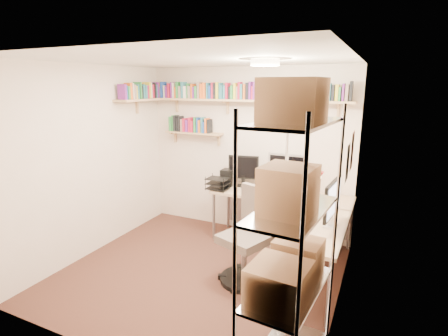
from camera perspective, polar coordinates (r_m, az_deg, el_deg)
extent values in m
plane|color=#40231B|center=(4.47, -3.97, -16.65)|extent=(3.20, 3.20, 0.00)
cube|color=beige|center=(5.32, 3.64, 2.71)|extent=(3.20, 0.04, 2.50)
cube|color=beige|center=(4.96, -20.63, 1.06)|extent=(0.04, 3.00, 2.50)
cube|color=beige|center=(3.53, 19.15, -3.62)|extent=(0.04, 3.00, 2.50)
cube|color=beige|center=(2.84, -19.28, -7.71)|extent=(3.20, 0.04, 2.50)
cube|color=white|center=(3.88, -4.59, 17.26)|extent=(3.20, 3.00, 0.04)
cube|color=white|center=(3.99, 20.20, 2.67)|extent=(0.01, 0.30, 0.42)
cube|color=white|center=(3.61, 19.56, 0.85)|extent=(0.01, 0.28, 0.38)
cylinder|color=#FFEAC6|center=(3.77, 6.72, 16.72)|extent=(0.30, 0.30, 0.06)
cube|color=tan|center=(5.12, 3.25, 10.97)|extent=(3.05, 0.25, 0.03)
cube|color=tan|center=(5.49, -13.22, 10.81)|extent=(0.25, 1.00, 0.03)
cube|color=tan|center=(5.55, -4.93, 5.75)|extent=(0.95, 0.20, 0.02)
cube|color=tan|center=(5.73, -7.91, 10.43)|extent=(0.03, 0.20, 0.20)
cube|color=tan|center=(5.30, 0.44, 10.32)|extent=(0.03, 0.20, 0.20)
cube|color=tan|center=(4.99, 10.03, 9.93)|extent=(0.03, 0.20, 0.20)
cube|color=tan|center=(4.86, 18.13, 9.38)|extent=(0.03, 0.20, 0.20)
cube|color=orange|center=(5.82, -10.54, 12.10)|extent=(0.04, 0.11, 0.18)
cube|color=orange|center=(5.79, -10.20, 12.42)|extent=(0.03, 0.11, 0.24)
cube|color=#1D449A|center=(5.77, -9.86, 12.46)|extent=(0.04, 0.13, 0.25)
cube|color=beige|center=(5.74, -9.46, 12.20)|extent=(0.03, 0.12, 0.19)
cube|color=#6D227F|center=(5.72, -9.13, 12.16)|extent=(0.03, 0.13, 0.18)
cube|color=#B51837|center=(5.69, -8.74, 12.37)|extent=(0.04, 0.13, 0.22)
cube|color=#6D227F|center=(5.67, -8.35, 12.47)|extent=(0.03, 0.11, 0.24)
cube|color=beige|center=(5.65, -8.05, 12.44)|extent=(0.03, 0.11, 0.23)
cube|color=orange|center=(5.63, -7.73, 12.13)|extent=(0.03, 0.12, 0.17)
cube|color=#2B8239|center=(5.61, -7.40, 12.52)|extent=(0.03, 0.13, 0.25)
cube|color=gray|center=(5.59, -6.99, 12.20)|extent=(0.04, 0.12, 0.18)
cube|color=teal|center=(5.56, -6.56, 12.52)|extent=(0.04, 0.13, 0.24)
cube|color=beige|center=(5.53, -6.10, 12.22)|extent=(0.04, 0.15, 0.18)
cube|color=#2B8239|center=(5.51, -5.77, 12.41)|extent=(0.02, 0.12, 0.22)
cube|color=gray|center=(5.50, -5.42, 12.23)|extent=(0.04, 0.14, 0.19)
cube|color=orange|center=(5.48, -5.04, 12.39)|extent=(0.03, 0.13, 0.22)
cube|color=#6D227F|center=(5.46, -4.73, 12.17)|extent=(0.03, 0.15, 0.17)
cube|color=#2B8239|center=(5.44, -4.35, 12.23)|extent=(0.04, 0.14, 0.18)
cube|color=gray|center=(5.42, -3.93, 12.57)|extent=(0.03, 0.14, 0.25)
cube|color=orange|center=(5.40, -3.51, 12.40)|extent=(0.04, 0.12, 0.21)
cube|color=orange|center=(5.37, -3.00, 12.50)|extent=(0.04, 0.14, 0.23)
cube|color=teal|center=(5.35, -2.55, 12.49)|extent=(0.03, 0.12, 0.23)
cube|color=#1D449A|center=(5.33, -2.14, 12.27)|extent=(0.04, 0.12, 0.19)
cube|color=#B51837|center=(5.31, -1.71, 12.52)|extent=(0.03, 0.12, 0.24)
cube|color=black|center=(5.29, -1.30, 12.47)|extent=(0.04, 0.15, 0.23)
cube|color=gold|center=(5.27, -0.89, 12.53)|extent=(0.04, 0.13, 0.24)
cube|color=teal|center=(5.26, -0.51, 12.49)|extent=(0.02, 0.11, 0.23)
cube|color=teal|center=(5.24, -0.17, 12.31)|extent=(0.02, 0.14, 0.20)
cube|color=teal|center=(5.23, 0.23, 12.29)|extent=(0.03, 0.12, 0.20)
cube|color=#B51837|center=(5.21, 0.63, 12.49)|extent=(0.04, 0.12, 0.23)
cube|color=black|center=(5.19, 1.11, 12.17)|extent=(0.03, 0.13, 0.18)
cube|color=#2B8239|center=(5.18, 1.51, 12.25)|extent=(0.04, 0.14, 0.19)
cube|color=gold|center=(5.16, 1.95, 12.44)|extent=(0.04, 0.12, 0.23)
cube|color=gray|center=(5.15, 2.31, 12.16)|extent=(0.02, 0.11, 0.18)
cube|color=#B51837|center=(5.13, 2.65, 12.51)|extent=(0.03, 0.11, 0.24)
cube|color=teal|center=(5.12, 3.04, 12.34)|extent=(0.03, 0.13, 0.21)
cube|color=orange|center=(5.10, 3.53, 12.32)|extent=(0.03, 0.13, 0.21)
cube|color=black|center=(5.09, 4.03, 12.41)|extent=(0.04, 0.15, 0.23)
cube|color=#6D227F|center=(5.07, 4.45, 12.50)|extent=(0.03, 0.14, 0.25)
cube|color=#B51837|center=(5.06, 4.79, 12.14)|extent=(0.02, 0.12, 0.19)
cube|color=#6D227F|center=(5.05, 5.12, 12.48)|extent=(0.03, 0.14, 0.25)
cube|color=teal|center=(5.03, 5.63, 12.13)|extent=(0.04, 0.14, 0.19)
cube|color=orange|center=(5.02, 6.19, 12.02)|extent=(0.03, 0.12, 0.17)
cube|color=gray|center=(5.00, 6.65, 12.09)|extent=(0.04, 0.13, 0.19)
cube|color=gray|center=(4.99, 7.13, 12.33)|extent=(0.03, 0.12, 0.23)
cube|color=black|center=(4.98, 7.62, 12.27)|extent=(0.03, 0.14, 0.22)
cube|color=black|center=(4.97, 8.09, 12.09)|extent=(0.03, 0.12, 0.19)
cube|color=orange|center=(4.95, 8.57, 12.05)|extent=(0.03, 0.14, 0.19)
cube|color=teal|center=(4.94, 9.07, 12.15)|extent=(0.03, 0.14, 0.21)
cube|color=black|center=(4.93, 9.54, 12.09)|extent=(0.04, 0.14, 0.20)
cube|color=gray|center=(4.91, 10.16, 12.28)|extent=(0.04, 0.14, 0.24)
cube|color=#6D227F|center=(4.90, 10.66, 12.22)|extent=(0.04, 0.15, 0.24)
cube|color=gold|center=(4.89, 11.23, 12.14)|extent=(0.03, 0.12, 0.23)
cube|color=#B51837|center=(4.88, 11.70, 11.80)|extent=(0.03, 0.14, 0.17)
cube|color=#B51837|center=(4.87, 12.16, 12.17)|extent=(0.03, 0.13, 0.24)
cube|color=#2B8239|center=(4.87, 12.55, 12.06)|extent=(0.03, 0.14, 0.23)
cube|color=orange|center=(4.86, 13.03, 11.90)|extent=(0.04, 0.12, 0.20)
cube|color=teal|center=(4.85, 13.52, 11.86)|extent=(0.03, 0.13, 0.20)
cube|color=black|center=(4.84, 14.10, 11.82)|extent=(0.04, 0.12, 0.20)
cube|color=#2B8239|center=(4.83, 14.62, 11.90)|extent=(0.03, 0.14, 0.22)
cube|color=#6D227F|center=(4.82, 15.13, 11.90)|extent=(0.03, 0.12, 0.22)
cube|color=gray|center=(4.82, 15.49, 11.61)|extent=(0.02, 0.14, 0.18)
cube|color=teal|center=(4.81, 16.00, 11.80)|extent=(0.03, 0.15, 0.22)
cube|color=#2B8239|center=(4.80, 16.46, 11.70)|extent=(0.03, 0.14, 0.20)
cube|color=teal|center=(4.80, 16.93, 11.76)|extent=(0.03, 0.12, 0.22)
cube|color=black|center=(4.79, 17.45, 11.60)|extent=(0.03, 0.15, 0.20)
cube|color=gold|center=(4.79, 17.98, 11.61)|extent=(0.04, 0.11, 0.21)
cube|color=#2B8239|center=(4.78, 18.42, 11.37)|extent=(0.03, 0.12, 0.17)
cube|color=#6D227F|center=(4.78, 18.94, 11.61)|extent=(0.03, 0.14, 0.22)
cube|color=gray|center=(4.77, 19.47, 11.51)|extent=(0.04, 0.14, 0.21)
cube|color=black|center=(4.77, 20.05, 11.71)|extent=(0.03, 0.12, 0.25)
cube|color=#6D227F|center=(5.15, -16.29, 11.84)|extent=(0.13, 0.04, 0.21)
cube|color=#1D449A|center=(5.18, -16.01, 11.76)|extent=(0.12, 0.03, 0.19)
cube|color=#2B8239|center=(5.21, -15.73, 11.72)|extent=(0.14, 0.04, 0.18)
cube|color=orange|center=(5.25, -15.35, 12.01)|extent=(0.12, 0.04, 0.23)
cube|color=beige|center=(5.28, -15.06, 12.01)|extent=(0.13, 0.02, 0.23)
cube|color=gray|center=(5.31, -14.74, 11.92)|extent=(0.12, 0.04, 0.20)
cube|color=gold|center=(5.35, -14.45, 11.84)|extent=(0.11, 0.02, 0.19)
cube|color=teal|center=(5.37, -14.21, 11.98)|extent=(0.11, 0.03, 0.21)
cube|color=#2B8239|center=(5.41, -13.93, 12.19)|extent=(0.14, 0.02, 0.24)
cube|color=black|center=(5.43, -13.69, 11.91)|extent=(0.13, 0.03, 0.19)
cube|color=teal|center=(5.47, -13.40, 12.06)|extent=(0.13, 0.04, 0.21)
cube|color=teal|center=(5.50, -13.10, 12.02)|extent=(0.15, 0.04, 0.20)
cube|color=#B51837|center=(5.54, -12.82, 12.01)|extent=(0.14, 0.04, 0.19)
cube|color=gold|center=(5.58, -12.48, 12.29)|extent=(0.13, 0.04, 0.24)
cube|color=beige|center=(5.62, -12.19, 12.26)|extent=(0.11, 0.04, 0.23)
cube|color=#B51837|center=(5.66, -11.89, 12.14)|extent=(0.11, 0.04, 0.20)
cube|color=black|center=(5.69, -11.65, 12.30)|extent=(0.14, 0.03, 0.23)
cube|color=teal|center=(5.72, -11.41, 12.18)|extent=(0.12, 0.03, 0.21)
cube|color=#6D227F|center=(5.76, -11.13, 12.38)|extent=(0.11, 0.04, 0.24)
cube|color=gray|center=(5.79, -10.90, 12.04)|extent=(0.14, 0.03, 0.17)
cube|color=beige|center=(5.82, -10.69, 12.18)|extent=(0.13, 0.03, 0.20)
cube|color=#2B8239|center=(5.75, -8.52, 7.18)|extent=(0.04, 0.12, 0.23)
cube|color=#2B8239|center=(5.73, -8.13, 7.28)|extent=(0.03, 0.11, 0.25)
cube|color=black|center=(5.70, -7.80, 7.27)|extent=(0.04, 0.14, 0.25)
cube|color=black|center=(5.68, -7.42, 7.04)|extent=(0.03, 0.13, 0.21)
cube|color=black|center=(5.66, -7.05, 7.20)|extent=(0.03, 0.15, 0.24)
cube|color=gray|center=(5.64, -6.72, 6.97)|extent=(0.04, 0.12, 0.20)
cube|color=#B51837|center=(5.62, -6.31, 7.00)|extent=(0.04, 0.14, 0.21)
cube|color=#6D227F|center=(5.59, -5.87, 6.89)|extent=(0.04, 0.13, 0.19)
cube|color=#B51837|center=(5.57, -5.43, 7.07)|extent=(0.04, 0.11, 0.23)
cube|color=#B51837|center=(5.54, -4.97, 6.79)|extent=(0.04, 0.15, 0.18)
cube|color=#2B8239|center=(5.52, -4.55, 7.06)|extent=(0.03, 0.13, 0.23)
cube|color=#1D449A|center=(5.50, -4.17, 7.04)|extent=(0.03, 0.12, 0.23)
cube|color=orange|center=(5.48, -3.84, 6.81)|extent=(0.03, 0.12, 0.19)
cube|color=teal|center=(5.46, -3.43, 7.04)|extent=(0.03, 0.12, 0.24)
cube|color=#1D449A|center=(5.44, -3.08, 6.67)|extent=(0.03, 0.15, 0.17)
cube|color=orange|center=(5.42, -2.74, 6.93)|extent=(0.03, 0.14, 0.22)
cube|color=black|center=(5.41, -2.36, 6.83)|extent=(0.03, 0.14, 0.21)
cube|color=#D8B58C|center=(4.95, 9.22, -4.42)|extent=(1.94, 0.61, 0.04)
cube|color=#D8B58C|center=(3.95, 14.76, -9.43)|extent=(0.61, 1.33, 0.04)
cylinder|color=gray|center=(5.17, -1.67, -7.92)|extent=(0.04, 0.04, 0.71)
cylinder|color=gray|center=(5.60, 0.69, -6.20)|extent=(0.04, 0.04, 0.71)
cylinder|color=gray|center=(5.17, 19.80, -8.73)|extent=(0.04, 0.04, 0.71)
cylinder|color=gray|center=(3.63, 8.35, -17.93)|extent=(0.04, 0.04, 0.71)
cylinder|color=gray|center=(3.55, 16.73, -19.22)|extent=(0.04, 0.04, 0.71)
cube|color=gray|center=(5.30, 9.89, -6.97)|extent=(1.84, 0.02, 0.56)
cube|color=silver|center=(4.96, 10.33, -0.15)|extent=(0.56, 0.03, 0.43)
cube|color=black|center=(4.94, 10.27, -0.20)|extent=(0.51, 0.00, 0.37)
cube|color=black|center=(5.17, 3.20, 0.14)|extent=(0.45, 0.03, 0.35)
cube|color=black|center=(3.86, 17.28, -4.79)|extent=(0.03, 0.59, 0.39)
cube|color=white|center=(3.86, 16.98, -4.76)|extent=(0.00, 0.53, 0.33)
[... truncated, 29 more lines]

